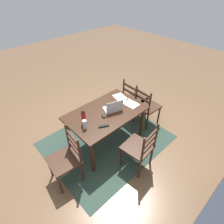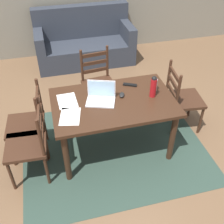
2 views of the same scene
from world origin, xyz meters
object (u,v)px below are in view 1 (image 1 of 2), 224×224
at_px(chair_right_far, 66,159).
at_px(chair_left_far, 147,106).
at_px(chair_far_head, 140,148).
at_px(dining_table, 106,116).
at_px(water_bottle, 84,117).
at_px(chair_left_near, 134,99).
at_px(computer_mouse, 103,116).
at_px(drinking_glass, 85,124).
at_px(laptop, 114,108).
at_px(tv_remote, 104,126).

bearing_deg(chair_right_far, chair_left_far, -179.78).
bearing_deg(chair_far_head, dining_table, -89.68).
distance_m(chair_far_head, water_bottle, 1.04).
height_order(dining_table, chair_left_near, chair_left_near).
relative_size(chair_left_near, chair_left_far, 1.00).
xyz_separation_m(chair_left_far, computer_mouse, (1.11, -0.11, 0.30)).
bearing_deg(chair_left_far, drinking_glass, -3.49).
bearing_deg(dining_table, water_bottle, -2.34).
relative_size(chair_left_near, water_bottle, 3.57).
xyz_separation_m(chair_right_far, laptop, (-1.13, -0.13, 0.34)).
bearing_deg(dining_table, computer_mouse, 30.32).
distance_m(dining_table, water_bottle, 0.52).
xyz_separation_m(chair_left_far, laptop, (0.86, -0.12, 0.34)).
height_order(dining_table, computer_mouse, computer_mouse).
xyz_separation_m(chair_far_head, tv_remote, (0.28, -0.55, 0.29)).
height_order(chair_right_far, tv_remote, chair_right_far).
bearing_deg(chair_left_near, computer_mouse, 12.62).
bearing_deg(chair_left_near, chair_far_head, 45.16).
distance_m(computer_mouse, tv_remote, 0.25).
bearing_deg(laptop, chair_left_far, 172.12).
xyz_separation_m(dining_table, tv_remote, (0.28, 0.26, 0.11)).
height_order(chair_right_far, drinking_glass, chair_right_far).
relative_size(dining_table, drinking_glass, 8.94).
bearing_deg(laptop, computer_mouse, 3.10).
bearing_deg(computer_mouse, dining_table, -129.37).
xyz_separation_m(computer_mouse, tv_remote, (0.16, 0.19, -0.01)).
bearing_deg(tv_remote, dining_table, 159.66).
height_order(dining_table, tv_remote, tv_remote).
bearing_deg(laptop, drinking_glass, 2.33).
height_order(chair_right_far, computer_mouse, chair_right_far).
relative_size(chair_left_near, laptop, 2.53).
height_order(chair_far_head, chair_right_far, same).
bearing_deg(chair_right_far, water_bottle, -159.15).
xyz_separation_m(dining_table, chair_left_near, (-0.99, -0.18, -0.18)).
bearing_deg(chair_left_far, chair_right_far, 0.22).
distance_m(dining_table, chair_far_head, 0.83).
bearing_deg(drinking_glass, chair_right_far, 11.94).
bearing_deg(chair_right_far, dining_table, -169.62).
bearing_deg(drinking_glass, chair_left_near, -170.19).
relative_size(chair_far_head, laptop, 2.53).
height_order(chair_left_near, tv_remote, chair_left_near).
distance_m(dining_table, computer_mouse, 0.18).
bearing_deg(chair_right_far, chair_far_head, 147.64).
xyz_separation_m(chair_far_head, drinking_glass, (0.53, -0.73, 0.36)).
xyz_separation_m(chair_left_far, tv_remote, (1.27, 0.09, 0.29)).
xyz_separation_m(laptop, drinking_glass, (0.66, 0.03, 0.02)).
height_order(chair_left_near, drinking_glass, chair_left_near).
xyz_separation_m(drinking_glass, tv_remote, (-0.24, 0.18, -0.07)).
bearing_deg(water_bottle, tv_remote, 123.77).
bearing_deg(chair_far_head, tv_remote, -62.93).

